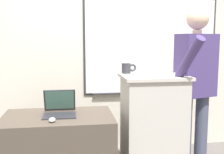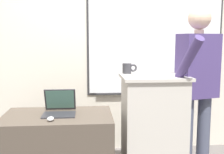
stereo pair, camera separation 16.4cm
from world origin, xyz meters
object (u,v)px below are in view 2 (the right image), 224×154
coffee_mug (128,68)px  person_presenter (197,81)px  lectern_podium (153,128)px  computer_mouse_by_keyboard (183,74)px  wireless_keyboard (156,75)px  computer_mouse_by_laptop (51,119)px  laptop (60,106)px  side_desk (58,150)px

coffee_mug → person_presenter: bearing=-13.0°
lectern_podium → computer_mouse_by_keyboard: computer_mouse_by_keyboard is taller
wireless_keyboard → computer_mouse_by_laptop: 1.04m
wireless_keyboard → computer_mouse_by_keyboard: bearing=3.4°
lectern_podium → coffee_mug: size_ratio=7.05×
computer_mouse_by_laptop → laptop: bearing=77.7°
person_presenter → computer_mouse_by_keyboard: (-0.17, -0.07, 0.08)m
laptop → computer_mouse_by_laptop: bearing=-102.3°
side_desk → coffee_mug: 1.05m
lectern_podium → computer_mouse_by_keyboard: (0.27, -0.05, 0.54)m
wireless_keyboard → computer_mouse_by_laptop: bearing=-171.8°
computer_mouse_by_keyboard → coffee_mug: bearing=155.9°
lectern_podium → person_presenter: size_ratio=0.62×
wireless_keyboard → lectern_podium: bearing=89.5°
side_desk → lectern_podium: bearing=1.0°
person_presenter → coffee_mug: 0.70m
person_presenter → laptop: 1.37m
computer_mouse_by_laptop → lectern_podium: bearing=11.8°
lectern_podium → person_presenter: (0.44, 0.02, 0.46)m
laptop → person_presenter: bearing=-1.3°
side_desk → coffee_mug: coffee_mug is taller
side_desk → person_presenter: bearing=1.5°
person_presenter → computer_mouse_by_laptop: 1.45m
lectern_podium → wireless_keyboard: size_ratio=2.39×
lectern_podium → computer_mouse_by_laptop: size_ratio=10.51×
side_desk → computer_mouse_by_laptop: size_ratio=10.27×
person_presenter → computer_mouse_by_keyboard: 0.20m
lectern_podium → wireless_keyboard: bearing=-90.5°
wireless_keyboard → person_presenter: bearing=10.7°
laptop → computer_mouse_by_keyboard: computer_mouse_by_keyboard is taller
person_presenter → wireless_keyboard: person_presenter is taller
side_desk → wireless_keyboard: (0.92, -0.05, 0.72)m
laptop → wireless_keyboard: bearing=-7.2°
lectern_podium → person_presenter: 0.63m
person_presenter → laptop: (-1.35, 0.03, -0.23)m
side_desk → computer_mouse_by_laptop: bearing=-102.2°
computer_mouse_by_laptop → side_desk: bearing=77.8°
computer_mouse_by_laptop → coffee_mug: 0.92m
side_desk → laptop: bearing=77.4°
lectern_podium → side_desk: bearing=-179.0°
computer_mouse_by_laptop → coffee_mug: bearing=27.3°
side_desk → laptop: size_ratio=3.29×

